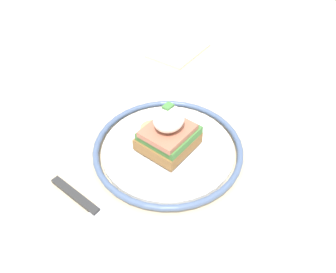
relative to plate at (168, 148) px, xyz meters
name	(u,v)px	position (x,y,z in m)	size (l,w,h in m)	color
dining_table	(151,188)	(0.01, -0.03, -0.11)	(1.14, 0.77, 0.73)	#C6B28E
plate	(168,148)	(0.00, 0.00, 0.00)	(0.25, 0.25, 0.02)	white
sandwich	(168,132)	(0.00, 0.00, 0.04)	(0.08, 0.11, 0.08)	olive
fork	(225,104)	(-0.17, 0.01, -0.01)	(0.02, 0.15, 0.00)	silver
knife	(91,208)	(0.16, -0.02, -0.01)	(0.02, 0.20, 0.01)	#2D2D2D
napkin	(178,51)	(-0.28, -0.19, 0.00)	(0.14, 0.10, 0.01)	beige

